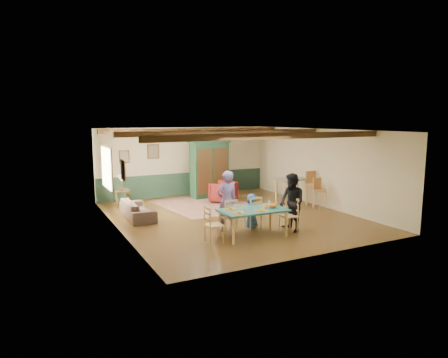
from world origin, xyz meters
name	(u,v)px	position (x,y,z in m)	size (l,w,h in m)	color
floor	(232,217)	(0.00, 0.00, 0.00)	(8.00, 8.00, 0.00)	#4D3415
wall_back	(185,162)	(0.00, 4.00, 1.35)	(7.00, 0.02, 2.70)	beige
wall_left	(118,182)	(-3.50, 0.00, 1.35)	(0.02, 8.00, 2.70)	beige
wall_right	(321,168)	(3.50, 0.00, 1.35)	(0.02, 8.00, 2.70)	beige
ceiling	(232,130)	(0.00, 0.00, 2.70)	(7.00, 8.00, 0.02)	beige
wainscot_back	(186,184)	(0.00, 3.98, 0.45)	(6.95, 0.03, 0.90)	#1B3224
ceiling_beam_front	(275,136)	(0.00, -2.30, 2.61)	(6.95, 0.16, 0.16)	#311F0D
ceiling_beam_mid	(226,133)	(0.00, 0.40, 2.61)	(6.95, 0.16, 0.16)	#311F0D
ceiling_beam_back	(194,130)	(0.00, 3.00, 2.61)	(6.95, 0.16, 0.16)	#311F0D
window_left	(106,168)	(-3.47, 1.70, 1.55)	(0.06, 1.60, 1.30)	white
picture_left_wall	(123,170)	(-3.47, -0.60, 1.75)	(0.04, 0.42, 0.52)	gray
picture_back_a	(153,152)	(-1.30, 3.97, 1.80)	(0.45, 0.04, 0.55)	gray
picture_back_b	(124,157)	(-2.40, 3.97, 1.65)	(0.38, 0.04, 0.48)	gray
dining_table	(253,223)	(-0.50, -2.11, 0.36)	(1.73, 0.96, 0.72)	#1C5A53
dining_chair_far_left	(228,215)	(-0.87, -1.41, 0.46)	(0.40, 0.42, 0.91)	tan
dining_chair_far_right	(253,212)	(-0.10, -1.43, 0.46)	(0.40, 0.42, 0.91)	tan
dining_chair_end_left	(214,224)	(-1.61, -2.09, 0.46)	(0.40, 0.42, 0.91)	tan
dining_chair_end_right	(289,215)	(0.60, -2.14, 0.46)	(0.40, 0.42, 0.91)	tan
person_man	(227,201)	(-0.87, -1.33, 0.83)	(0.61, 0.40, 1.66)	#6B5C9F
person_woman	(292,203)	(0.70, -2.14, 0.79)	(0.77, 0.60, 1.59)	black
person_child	(251,211)	(-0.10, -1.35, 0.48)	(0.47, 0.31, 0.97)	#27519C
cat	(273,205)	(0.02, -2.22, 0.81)	(0.35, 0.13, 0.17)	orange
place_setting_near_left	(239,211)	(-1.04, -2.34, 0.78)	(0.38, 0.29, 0.11)	gold
place_setting_near_center	(261,209)	(-0.41, -2.35, 0.78)	(0.38, 0.29, 0.11)	gold
place_setting_far_left	(231,207)	(-1.03, -1.86, 0.78)	(0.38, 0.29, 0.11)	gold
place_setting_far_right	(266,204)	(0.03, -1.88, 0.78)	(0.38, 0.29, 0.11)	gold
area_rug	(205,205)	(-0.06, 1.97, 0.01)	(2.86, 3.39, 0.01)	tan
armoire	(209,169)	(0.69, 3.18, 1.12)	(1.58, 0.63, 2.23)	#13311F
armchair	(223,192)	(0.71, 2.04, 0.38)	(0.82, 0.84, 0.77)	#4C0F12
sofa	(138,210)	(-2.69, 1.14, 0.27)	(1.86, 0.73, 0.54)	#3B2C24
end_table	(122,199)	(-2.75, 2.96, 0.29)	(0.47, 0.47, 0.58)	#311F0D
table_lamp	(122,183)	(-2.75, 2.96, 0.85)	(0.30, 0.30, 0.53)	beige
counter_table	(292,192)	(2.73, 0.62, 0.47)	(1.12, 0.66, 0.94)	tan
bar_stool_left	(320,194)	(3.07, -0.50, 0.53)	(0.38, 0.42, 1.07)	#C2864B
bar_stool_right	(314,189)	(3.23, 0.02, 0.62)	(0.44, 0.48, 1.23)	#C2864B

